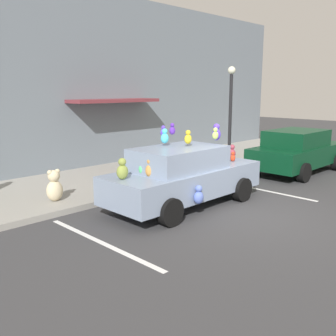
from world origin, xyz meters
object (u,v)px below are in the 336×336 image
object	(u,v)px
parked_sedan_behind	(298,151)
teddy_bear_on_sidewalk	(54,186)
plush_covered_car	(183,175)

from	to	relation	value
parked_sedan_behind	teddy_bear_on_sidewalk	distance (m)	8.64
plush_covered_car	teddy_bear_on_sidewalk	world-z (taller)	plush_covered_car
plush_covered_car	teddy_bear_on_sidewalk	size ratio (longest dim) A/B	5.37
teddy_bear_on_sidewalk	plush_covered_car	bearing A→B (deg)	-43.77
plush_covered_car	parked_sedan_behind	size ratio (longest dim) A/B	1.03
plush_covered_car	parked_sedan_behind	xyz separation A→B (m)	(5.91, -0.15, -0.01)
parked_sedan_behind	plush_covered_car	bearing A→B (deg)	178.52
plush_covered_car	teddy_bear_on_sidewalk	xyz separation A→B (m)	(-2.37, 2.27, -0.27)
parked_sedan_behind	teddy_bear_on_sidewalk	size ratio (longest dim) A/B	5.19
plush_covered_car	parked_sedan_behind	distance (m)	5.91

